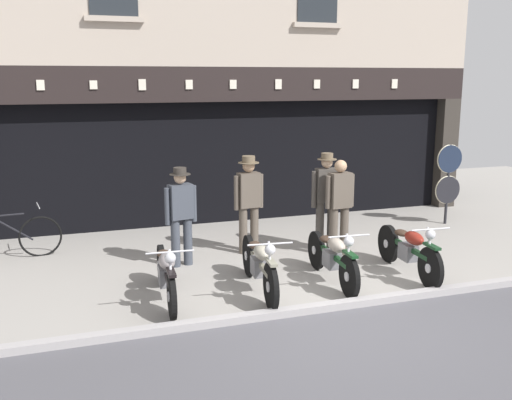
{
  "coord_description": "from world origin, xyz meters",
  "views": [
    {
      "loc": [
        -3.47,
        -6.64,
        3.08
      ],
      "look_at": [
        -0.3,
        2.72,
        1.01
      ],
      "focal_mm": 40.94,
      "sensor_mm": 36.0,
      "label": 1
    }
  ],
  "objects_px": {
    "motorcycle_center_right": "(409,249)",
    "assistant_far_right": "(326,196)",
    "advert_board_near": "(145,147)",
    "motorcycle_left": "(166,273)",
    "motorcycle_center_left": "(259,264)",
    "leaning_bicycle": "(8,238)",
    "shopkeeper_center": "(249,199)",
    "tyre_sign_pole": "(448,176)",
    "salesman_left": "(181,212)",
    "salesman_right": "(340,203)",
    "motorcycle_center": "(333,256)"
  },
  "relations": [
    {
      "from": "salesman_left",
      "to": "shopkeeper_center",
      "type": "bearing_deg",
      "value": -176.59
    },
    {
      "from": "salesman_right",
      "to": "salesman_left",
      "type": "bearing_deg",
      "value": -11.27
    },
    {
      "from": "salesman_right",
      "to": "advert_board_near",
      "type": "height_order",
      "value": "advert_board_near"
    },
    {
      "from": "motorcycle_center",
      "to": "motorcycle_center_right",
      "type": "relative_size",
      "value": 0.99
    },
    {
      "from": "advert_board_near",
      "to": "leaning_bicycle",
      "type": "bearing_deg",
      "value": -149.8
    },
    {
      "from": "motorcycle_center_right",
      "to": "assistant_far_right",
      "type": "relative_size",
      "value": 1.13
    },
    {
      "from": "motorcycle_center",
      "to": "shopkeeper_center",
      "type": "height_order",
      "value": "shopkeeper_center"
    },
    {
      "from": "motorcycle_left",
      "to": "assistant_far_right",
      "type": "relative_size",
      "value": 1.11
    },
    {
      "from": "salesman_left",
      "to": "leaning_bicycle",
      "type": "bearing_deg",
      "value": -36.17
    },
    {
      "from": "salesman_right",
      "to": "tyre_sign_pole",
      "type": "relative_size",
      "value": 0.99
    },
    {
      "from": "salesman_right",
      "to": "leaning_bicycle",
      "type": "distance_m",
      "value": 5.76
    },
    {
      "from": "shopkeeper_center",
      "to": "salesman_right",
      "type": "xyz_separation_m",
      "value": [
        1.46,
        -0.65,
        -0.04
      ]
    },
    {
      "from": "salesman_right",
      "to": "leaning_bicycle",
      "type": "xyz_separation_m",
      "value": [
        -5.52,
        1.57,
        -0.56
      ]
    },
    {
      "from": "motorcycle_center_left",
      "to": "salesman_right",
      "type": "distance_m",
      "value": 2.36
    },
    {
      "from": "assistant_far_right",
      "to": "leaning_bicycle",
      "type": "xyz_separation_m",
      "value": [
        -5.45,
        1.17,
        -0.6
      ]
    },
    {
      "from": "shopkeeper_center",
      "to": "salesman_right",
      "type": "bearing_deg",
      "value": 149.24
    },
    {
      "from": "tyre_sign_pole",
      "to": "salesman_left",
      "type": "bearing_deg",
      "value": -170.53
    },
    {
      "from": "salesman_left",
      "to": "shopkeeper_center",
      "type": "relative_size",
      "value": 0.95
    },
    {
      "from": "motorcycle_center_left",
      "to": "leaning_bicycle",
      "type": "relative_size",
      "value": 1.18
    },
    {
      "from": "motorcycle_center_left",
      "to": "leaning_bicycle",
      "type": "distance_m",
      "value": 4.59
    },
    {
      "from": "assistant_far_right",
      "to": "leaning_bicycle",
      "type": "bearing_deg",
      "value": -7.94
    },
    {
      "from": "salesman_right",
      "to": "leaning_bicycle",
      "type": "relative_size",
      "value": 0.96
    },
    {
      "from": "leaning_bicycle",
      "to": "motorcycle_left",
      "type": "bearing_deg",
      "value": 32.22
    },
    {
      "from": "assistant_far_right",
      "to": "motorcycle_center_left",
      "type": "bearing_deg",
      "value": 46.3
    },
    {
      "from": "motorcycle_center_left",
      "to": "advert_board_near",
      "type": "xyz_separation_m",
      "value": [
        -0.99,
        4.36,
        1.27
      ]
    },
    {
      "from": "salesman_left",
      "to": "advert_board_near",
      "type": "xyz_separation_m",
      "value": [
        -0.16,
        2.79,
        0.78
      ]
    },
    {
      "from": "motorcycle_center_left",
      "to": "salesman_left",
      "type": "bearing_deg",
      "value": -56.38
    },
    {
      "from": "salesman_left",
      "to": "advert_board_near",
      "type": "distance_m",
      "value": 2.9
    },
    {
      "from": "salesman_left",
      "to": "assistant_far_right",
      "type": "bearing_deg",
      "value": 170.49
    },
    {
      "from": "motorcycle_center_left",
      "to": "salesman_left",
      "type": "height_order",
      "value": "salesman_left"
    },
    {
      "from": "advert_board_near",
      "to": "salesman_left",
      "type": "bearing_deg",
      "value": -86.66
    },
    {
      "from": "motorcycle_center_left",
      "to": "advert_board_near",
      "type": "height_order",
      "value": "advert_board_near"
    },
    {
      "from": "motorcycle_left",
      "to": "motorcycle_center_left",
      "type": "xyz_separation_m",
      "value": [
        1.35,
        -0.08,
        0.01
      ]
    },
    {
      "from": "salesman_left",
      "to": "tyre_sign_pole",
      "type": "bearing_deg",
      "value": 177.88
    },
    {
      "from": "motorcycle_center_left",
      "to": "assistant_far_right",
      "type": "distance_m",
      "value": 2.56
    },
    {
      "from": "motorcycle_left",
      "to": "motorcycle_center_right",
      "type": "relative_size",
      "value": 0.98
    },
    {
      "from": "tyre_sign_pole",
      "to": "motorcycle_center_left",
      "type": "bearing_deg",
      "value": -153.4
    },
    {
      "from": "motorcycle_center",
      "to": "assistant_far_right",
      "type": "height_order",
      "value": "assistant_far_right"
    },
    {
      "from": "motorcycle_left",
      "to": "salesman_left",
      "type": "xyz_separation_m",
      "value": [
        0.53,
        1.49,
        0.5
      ]
    },
    {
      "from": "shopkeeper_center",
      "to": "tyre_sign_pole",
      "type": "distance_m",
      "value": 4.72
    },
    {
      "from": "motorcycle_center_left",
      "to": "assistant_far_right",
      "type": "relative_size",
      "value": 1.18
    },
    {
      "from": "salesman_left",
      "to": "motorcycle_center_right",
      "type": "bearing_deg",
      "value": 142.3
    },
    {
      "from": "salesman_left",
      "to": "salesman_right",
      "type": "height_order",
      "value": "salesman_right"
    },
    {
      "from": "advert_board_near",
      "to": "assistant_far_right",
      "type": "bearing_deg",
      "value": -43.44
    },
    {
      "from": "assistant_far_right",
      "to": "advert_board_near",
      "type": "height_order",
      "value": "advert_board_near"
    },
    {
      "from": "motorcycle_left",
      "to": "advert_board_near",
      "type": "bearing_deg",
      "value": -90.88
    },
    {
      "from": "motorcycle_left",
      "to": "leaning_bicycle",
      "type": "distance_m",
      "value": 3.56
    },
    {
      "from": "motorcycle_center",
      "to": "assistant_far_right",
      "type": "bearing_deg",
      "value": -107.57
    },
    {
      "from": "advert_board_near",
      "to": "motorcycle_center",
      "type": "bearing_deg",
      "value": -63.4
    },
    {
      "from": "tyre_sign_pole",
      "to": "motorcycle_center",
      "type": "bearing_deg",
      "value": -147.13
    }
  ]
}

